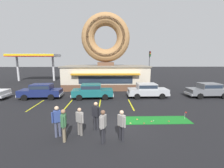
# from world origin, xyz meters

# --- Properties ---
(ground_plane) EXTENTS (160.00, 160.00, 0.00)m
(ground_plane) POSITION_xyz_m (0.00, 0.00, 0.00)
(ground_plane) COLOR black
(donut_shop_building) EXTENTS (12.30, 6.75, 10.96)m
(donut_shop_building) POSITION_xyz_m (-0.59, 13.94, 3.74)
(donut_shop_building) COLOR brown
(donut_shop_building) RESTS_ON ground
(putting_mat) EXTENTS (4.59, 1.38, 0.03)m
(putting_mat) POSITION_xyz_m (3.15, 1.20, 0.01)
(putting_mat) COLOR #197523
(putting_mat) RESTS_ON ground
(mini_donut_near_left) EXTENTS (0.13, 0.13, 0.04)m
(mini_donut_near_left) POSITION_xyz_m (3.89, 0.90, 0.05)
(mini_donut_near_left) COLOR brown
(mini_donut_near_left) RESTS_ON putting_mat
(mini_donut_near_right) EXTENTS (0.13, 0.13, 0.04)m
(mini_donut_near_right) POSITION_xyz_m (1.19, 0.66, 0.05)
(mini_donut_near_right) COLOR #E5C666
(mini_donut_near_right) RESTS_ON putting_mat
(mini_donut_mid_left) EXTENTS (0.13, 0.13, 0.04)m
(mini_donut_mid_left) POSITION_xyz_m (2.10, 0.61, 0.05)
(mini_donut_mid_left) COLOR brown
(mini_donut_mid_left) RESTS_ON putting_mat
(mini_donut_mid_centre) EXTENTS (0.13, 0.13, 0.04)m
(mini_donut_mid_centre) POSITION_xyz_m (1.76, 1.28, 0.05)
(mini_donut_mid_centre) COLOR #D17F47
(mini_donut_mid_centre) RESTS_ON putting_mat
(mini_donut_mid_right) EXTENTS (0.13, 0.13, 0.04)m
(mini_donut_mid_right) POSITION_xyz_m (2.69, 0.91, 0.05)
(mini_donut_mid_right) COLOR #A5724C
(mini_donut_mid_right) RESTS_ON putting_mat
(golf_ball) EXTENTS (0.04, 0.04, 0.04)m
(golf_ball) POSITION_xyz_m (2.87, 1.03, 0.05)
(golf_ball) COLOR white
(golf_ball) RESTS_ON putting_mat
(putting_flag_pin) EXTENTS (0.13, 0.01, 0.55)m
(putting_flag_pin) POSITION_xyz_m (5.22, 1.28, 0.44)
(putting_flag_pin) COLOR silver
(putting_flag_pin) RESTS_ON putting_mat
(car_grey) EXTENTS (4.59, 2.05, 1.60)m
(car_grey) POSITION_xyz_m (11.11, 7.66, 0.87)
(car_grey) COLOR slate
(car_grey) RESTS_ON ground
(car_navy) EXTENTS (4.62, 2.11, 1.60)m
(car_navy) POSITION_xyz_m (-7.68, 7.63, 0.87)
(car_navy) COLOR navy
(car_navy) RESTS_ON ground
(car_silver) EXTENTS (4.57, 2.01, 1.60)m
(car_silver) POSITION_xyz_m (4.15, 7.72, 0.87)
(car_silver) COLOR #B2B5BA
(car_silver) RESTS_ON ground
(car_teal) EXTENTS (4.63, 2.12, 1.60)m
(car_teal) POSITION_xyz_m (-2.05, 7.47, 0.87)
(car_teal) COLOR #196066
(car_teal) RESTS_ON ground
(pedestrian_blue_sweater_man) EXTENTS (0.53, 0.40, 1.75)m
(pedestrian_blue_sweater_man) POSITION_xyz_m (-1.05, -0.10, 0.98)
(pedestrian_blue_sweater_man) COLOR #232328
(pedestrian_blue_sweater_man) RESTS_ON ground
(pedestrian_hooded_kid) EXTENTS (0.54, 0.39, 1.77)m
(pedestrian_hooded_kid) POSITION_xyz_m (-3.11, -0.89, 0.99)
(pedestrian_hooded_kid) COLOR #474C66
(pedestrian_hooded_kid) RESTS_ON ground
(pedestrian_leather_jacket_man) EXTENTS (0.49, 0.42, 1.61)m
(pedestrian_leather_jacket_man) POSITION_xyz_m (-1.91, -0.75, 0.89)
(pedestrian_leather_jacket_man) COLOR slate
(pedestrian_leather_jacket_man) RESTS_ON ground
(pedestrian_clipboard_woman) EXTENTS (0.35, 0.57, 1.77)m
(pedestrian_clipboard_woman) POSITION_xyz_m (-0.57, -1.60, 0.99)
(pedestrian_clipboard_woman) COLOR #232328
(pedestrian_clipboard_woman) RESTS_ON ground
(pedestrian_beanie_man) EXTENTS (0.42, 0.50, 1.66)m
(pedestrian_beanie_man) POSITION_xyz_m (0.40, -1.38, 0.92)
(pedestrian_beanie_man) COLOR #232328
(pedestrian_beanie_man) RESTS_ON ground
(pedestrian_crossing_woman) EXTENTS (0.28, 0.59, 1.74)m
(pedestrian_crossing_woman) POSITION_xyz_m (-2.61, -1.37, 0.97)
(pedestrian_crossing_woman) COLOR #7F7056
(pedestrian_crossing_woman) RESTS_ON ground
(trash_bin) EXTENTS (0.57, 0.57, 0.97)m
(trash_bin) POSITION_xyz_m (5.70, 10.72, 0.50)
(trash_bin) COLOR #51565B
(trash_bin) RESTS_ON ground
(traffic_light_pole) EXTENTS (0.28, 0.47, 5.80)m
(traffic_light_pole) POSITION_xyz_m (7.23, 18.27, 3.71)
(traffic_light_pole) COLOR #595B60
(traffic_light_pole) RESTS_ON ground
(gas_station_canopy) EXTENTS (9.00, 4.46, 5.30)m
(gas_station_canopy) POSITION_xyz_m (-14.68, 21.53, 4.86)
(gas_station_canopy) COLOR silver
(gas_station_canopy) RESTS_ON ground
(parking_stripe_far_left) EXTENTS (0.12, 3.60, 0.01)m
(parking_stripe_far_left) POSITION_xyz_m (-7.10, 5.00, 0.00)
(parking_stripe_far_left) COLOR yellow
(parking_stripe_far_left) RESTS_ON ground
(parking_stripe_left) EXTENTS (0.12, 3.60, 0.01)m
(parking_stripe_left) POSITION_xyz_m (-4.10, 5.00, 0.00)
(parking_stripe_left) COLOR yellow
(parking_stripe_left) RESTS_ON ground
(parking_stripe_mid_left) EXTENTS (0.12, 3.60, 0.01)m
(parking_stripe_mid_left) POSITION_xyz_m (-1.10, 5.00, 0.00)
(parking_stripe_mid_left) COLOR yellow
(parking_stripe_mid_left) RESTS_ON ground
(parking_stripe_centre) EXTENTS (0.12, 3.60, 0.01)m
(parking_stripe_centre) POSITION_xyz_m (1.90, 5.00, 0.00)
(parking_stripe_centre) COLOR yellow
(parking_stripe_centre) RESTS_ON ground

